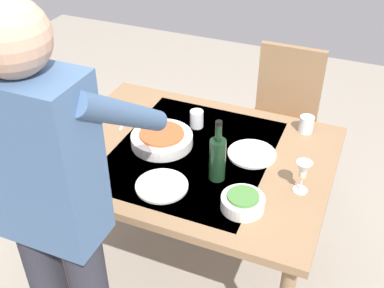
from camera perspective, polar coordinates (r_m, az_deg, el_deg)
ground_plane at (r=2.74m, az=-0.00°, el=-13.52°), size 6.00×6.00×0.00m
dining_table at (r=2.28m, az=-0.00°, el=-2.57°), size 1.31×1.00×0.73m
chair_near at (r=3.01m, az=11.01°, el=3.96°), size 0.40×0.40×0.91m
person_server at (r=1.67m, az=-16.31°, el=-7.47°), size 0.42×0.61×1.69m
wine_bottle at (r=2.02m, az=3.11°, el=-1.68°), size 0.07×0.07×0.30m
wine_glass_left at (r=2.01m, az=13.31°, el=-3.24°), size 0.07×0.07×0.15m
water_cup_near_left at (r=2.19m, az=-14.64°, el=-1.99°), size 0.07×0.07×0.09m
water_cup_near_right at (r=2.40m, az=0.57°, el=3.06°), size 0.07×0.07×0.09m
water_cup_far_left at (r=2.43m, az=13.68°, el=2.34°), size 0.07×0.07×0.09m
serving_bowl_pasta at (r=2.28m, az=-3.67°, el=0.66°), size 0.30×0.30×0.07m
side_bowl_salad at (r=1.93m, az=6.17°, el=-6.96°), size 0.18×0.18×0.07m
dinner_plate_near at (r=2.24m, az=7.26°, el=-1.18°), size 0.23×0.23×0.01m
dinner_plate_far at (r=2.04m, az=-3.68°, el=-5.08°), size 0.23×0.23×0.01m
table_knife at (r=2.32m, az=-12.30°, el=-0.43°), size 0.05×0.20×0.00m
table_fork at (r=2.50m, az=-8.24°, el=2.85°), size 0.07×0.18×0.00m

